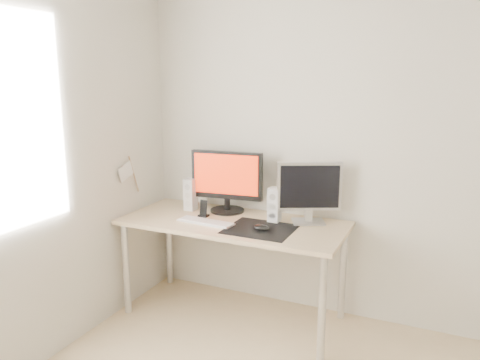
% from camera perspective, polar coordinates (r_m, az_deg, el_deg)
% --- Properties ---
extents(wall_back, '(3.50, 0.00, 3.50)m').
position_cam_1_polar(wall_back, '(3.33, 16.62, 3.52)').
color(wall_back, silver).
rests_on(wall_back, ground).
extents(mousepad, '(0.45, 0.40, 0.00)m').
position_cam_1_polar(mousepad, '(3.18, 2.49, -5.99)').
color(mousepad, black).
rests_on(mousepad, desk).
extents(mouse, '(0.11, 0.06, 0.04)m').
position_cam_1_polar(mouse, '(3.14, 2.63, -5.82)').
color(mouse, black).
rests_on(mouse, mousepad).
extents(desk, '(1.60, 0.70, 0.73)m').
position_cam_1_polar(desk, '(3.38, -0.86, -6.29)').
color(desk, '#D1B587').
rests_on(desk, ground).
extents(main_monitor, '(0.55, 0.29, 0.47)m').
position_cam_1_polar(main_monitor, '(3.52, -1.62, 0.09)').
color(main_monitor, black).
rests_on(main_monitor, desk).
extents(second_monitor, '(0.42, 0.24, 0.43)m').
position_cam_1_polar(second_monitor, '(3.28, 8.44, -1.17)').
color(second_monitor, silver).
rests_on(second_monitor, desk).
extents(speaker_left, '(0.08, 0.09, 0.25)m').
position_cam_1_polar(speaker_left, '(3.62, -6.05, -1.75)').
color(speaker_left, white).
rests_on(speaker_left, desk).
extents(speaker_right, '(0.08, 0.09, 0.25)m').
position_cam_1_polar(speaker_right, '(3.32, 4.23, -3.04)').
color(speaker_right, white).
rests_on(speaker_right, desk).
extents(keyboard, '(0.43, 0.15, 0.02)m').
position_cam_1_polar(keyboard, '(3.32, -4.19, -5.11)').
color(keyboard, '#BDBEC0').
rests_on(keyboard, desk).
extents(phone_dock, '(0.07, 0.06, 0.12)m').
position_cam_1_polar(phone_dock, '(3.46, -4.46, -3.86)').
color(phone_dock, black).
rests_on(phone_dock, desk).
extents(pennant, '(0.01, 0.23, 0.29)m').
position_cam_1_polar(pennant, '(3.56, -13.44, 0.95)').
color(pennant, '#A57F54').
rests_on(pennant, wall_left).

